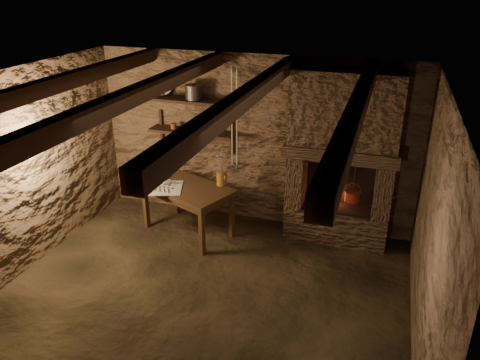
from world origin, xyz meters
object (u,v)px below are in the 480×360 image
(red_pot, at_px, (352,196))
(wooden_bowl, at_px, (150,177))
(stoneware_jug, at_px, (221,172))
(work_table, at_px, (188,208))
(iron_stockpot, at_px, (194,93))

(red_pot, bearing_deg, wooden_bowl, -172.66)
(stoneware_jug, relative_size, wooden_bowl, 1.23)
(stoneware_jug, height_order, red_pot, red_pot)
(work_table, distance_m, red_pot, 2.23)
(stoneware_jug, relative_size, red_pot, 0.82)
(wooden_bowl, xyz_separation_m, iron_stockpot, (0.51, 0.47, 1.12))
(work_table, relative_size, wooden_bowl, 3.92)
(stoneware_jug, distance_m, wooden_bowl, 1.03)
(wooden_bowl, height_order, red_pot, red_pot)
(work_table, xyz_separation_m, iron_stockpot, (-0.07, 0.53, 1.48))
(wooden_bowl, height_order, iron_stockpot, iron_stockpot)
(iron_stockpot, bearing_deg, red_pot, -3.07)
(stoneware_jug, xyz_separation_m, wooden_bowl, (-1.01, -0.13, -0.15))
(work_table, xyz_separation_m, red_pot, (2.17, 0.41, 0.32))
(iron_stockpot, height_order, red_pot, iron_stockpot)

